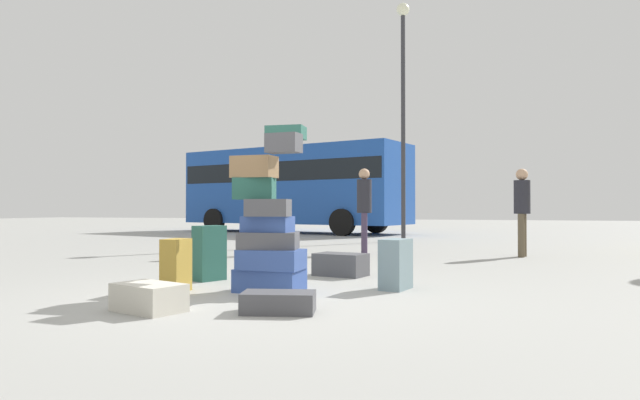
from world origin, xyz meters
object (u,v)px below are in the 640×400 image
object	(u,v)px
suitcase_teal_left_side	(209,253)
parked_bus	(293,184)
person_passerby_in_red	(522,204)
suitcase_tower	(268,227)
suitcase_charcoal_foreground_far	(341,265)
suitcase_tan_white_trunk	(176,265)
suitcase_charcoal_behind_tower	(278,302)
suitcase_cream_upright_blue	(149,297)
lamp_post	(403,87)
person_bearded_onlooker	(364,203)
suitcase_slate_right_side	(396,264)
person_tourist_with_camera	(259,205)

from	to	relation	value
suitcase_teal_left_side	parked_bus	size ratio (longest dim) A/B	0.08
parked_bus	person_passerby_in_red	bearing A→B (deg)	-32.94
suitcase_tower	suitcase_teal_left_side	bearing A→B (deg)	149.66
suitcase_charcoal_foreground_far	suitcase_tan_white_trunk	bearing A→B (deg)	-111.87
suitcase_tan_white_trunk	suitcase_teal_left_side	xyz separation A→B (m)	(-0.12, 0.95, 0.06)
suitcase_charcoal_behind_tower	suitcase_cream_upright_blue	bearing A→B (deg)	-178.98
suitcase_tan_white_trunk	suitcase_charcoal_foreground_far	distance (m)	2.35
lamp_post	person_bearded_onlooker	bearing A→B (deg)	-90.72
suitcase_tan_white_trunk	person_bearded_onlooker	xyz separation A→B (m)	(0.79, 5.61, 0.73)
suitcase_charcoal_foreground_far	parked_bus	xyz separation A→B (m)	(-5.38, 12.42, 1.68)
suitcase_charcoal_behind_tower	person_bearded_onlooker	world-z (taller)	person_bearded_onlooker
suitcase_slate_right_side	parked_bus	size ratio (longest dim) A/B	0.06
suitcase_cream_upright_blue	lamp_post	xyz separation A→B (m)	(0.42, 11.13, 4.16)
suitcase_tan_white_trunk	suitcase_slate_right_side	xyz separation A→B (m)	(2.27, 0.92, -0.01)
person_tourist_with_camera	parked_bus	size ratio (longest dim) A/B	0.18
suitcase_tower	lamp_post	world-z (taller)	lamp_post
suitcase_cream_upright_blue	parked_bus	size ratio (longest dim) A/B	0.07
suitcase_charcoal_foreground_far	suitcase_charcoal_behind_tower	xyz separation A→B (m)	(0.21, -2.74, -0.06)
person_tourist_with_camera	suitcase_charcoal_behind_tower	bearing A→B (deg)	9.03
suitcase_charcoal_behind_tower	parked_bus	world-z (taller)	parked_bus
person_bearded_onlooker	lamp_post	size ratio (longest dim) A/B	0.26
suitcase_charcoal_foreground_far	suitcase_slate_right_side	size ratio (longest dim) A/B	1.19
lamp_post	suitcase_charcoal_foreground_far	bearing A→B (deg)	-86.54
suitcase_charcoal_behind_tower	person_tourist_with_camera	distance (m)	6.03
suitcase_teal_left_side	suitcase_cream_upright_blue	size ratio (longest dim) A/B	1.12
person_passerby_in_red	suitcase_slate_right_side	bearing A→B (deg)	-5.00
suitcase_tower	suitcase_tan_white_trunk	bearing A→B (deg)	-161.87
suitcase_charcoal_foreground_far	parked_bus	bearing A→B (deg)	126.07
suitcase_charcoal_foreground_far	suitcase_cream_upright_blue	bearing A→B (deg)	-94.15
suitcase_tan_white_trunk	person_passerby_in_red	distance (m)	6.97
suitcase_teal_left_side	person_passerby_in_red	world-z (taller)	person_passerby_in_red
suitcase_slate_right_side	lamp_post	distance (m)	10.06
person_bearded_onlooker	suitcase_tower	bearing A→B (deg)	-13.19
suitcase_tan_white_trunk	person_tourist_with_camera	xyz separation A→B (m)	(-1.06, 4.57, 0.69)
suitcase_tower	person_tourist_with_camera	xyz separation A→B (m)	(-2.02, 4.26, 0.28)
suitcase_teal_left_side	parked_bus	distance (m)	14.05
suitcase_cream_upright_blue	person_tourist_with_camera	size ratio (longest dim) A/B	0.38
suitcase_charcoal_behind_tower	lamp_post	distance (m)	11.64
suitcase_slate_right_side	person_passerby_in_red	bearing A→B (deg)	84.66
suitcase_cream_upright_blue	parked_bus	distance (m)	16.17
suitcase_tan_white_trunk	suitcase_charcoal_foreground_far	world-z (taller)	suitcase_tan_white_trunk
suitcase_cream_upright_blue	person_bearded_onlooker	size ratio (longest dim) A/B	0.36
suitcase_tan_white_trunk	person_tourist_with_camera	world-z (taller)	person_tourist_with_camera
person_tourist_with_camera	lamp_post	world-z (taller)	lamp_post
person_tourist_with_camera	person_passerby_in_red	distance (m)	5.01
person_tourist_with_camera	parked_bus	world-z (taller)	parked_bus
suitcase_teal_left_side	person_tourist_with_camera	size ratio (longest dim) A/B	0.42
suitcase_tan_white_trunk	suitcase_cream_upright_blue	distance (m)	1.18
suitcase_charcoal_foreground_far	person_tourist_with_camera	world-z (taller)	person_tourist_with_camera
suitcase_charcoal_behind_tower	suitcase_slate_right_side	world-z (taller)	suitcase_slate_right_side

